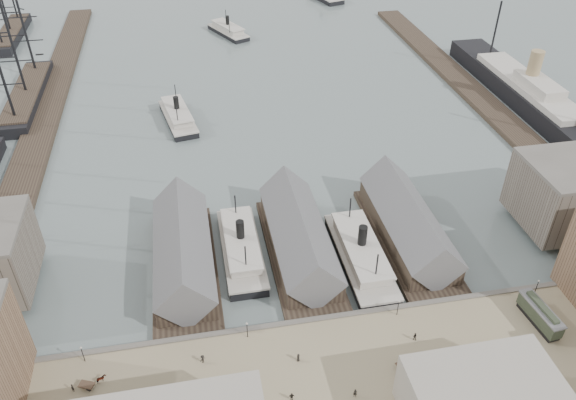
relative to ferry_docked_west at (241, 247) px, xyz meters
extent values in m
plane|color=slate|center=(13.00, -18.95, -2.42)|extent=(900.00, 900.00, 0.00)
cube|color=#887A5C|center=(13.00, -38.95, -1.42)|extent=(180.00, 30.00, 2.00)
cube|color=#59544C|center=(13.00, -24.15, -1.27)|extent=(180.00, 1.20, 2.30)
cube|color=#2D231C|center=(-55.00, 81.05, -1.62)|extent=(10.00, 220.00, 1.60)
cube|color=#2D231C|center=(91.00, 71.05, -1.62)|extent=(10.00, 180.00, 1.60)
cube|color=#2D231C|center=(-13.00, -2.95, -1.82)|extent=(14.00, 42.00, 1.20)
cube|color=#2D231C|center=(-13.00, -1.95, 1.28)|extent=(12.00, 36.00, 5.00)
cube|color=#59595B|center=(-13.00, -1.95, 3.88)|extent=(12.60, 37.00, 12.60)
cube|color=#2D231C|center=(13.00, -2.95, -1.82)|extent=(14.00, 42.00, 1.20)
cube|color=#2D231C|center=(13.00, -1.95, 1.28)|extent=(12.00, 36.00, 5.00)
cube|color=#59595B|center=(13.00, -1.95, 3.88)|extent=(12.60, 37.00, 12.60)
cube|color=#2D231C|center=(39.00, -2.95, -1.82)|extent=(14.00, 42.00, 1.20)
cube|color=#2D231C|center=(39.00, -1.95, 1.28)|extent=(12.00, 36.00, 5.00)
cube|color=#59595B|center=(39.00, -1.95, 3.88)|extent=(12.60, 37.00, 12.60)
cylinder|color=black|center=(-32.00, -25.95, 1.38)|extent=(0.16, 0.16, 3.60)
sphere|color=beige|center=(-32.00, -25.95, 3.28)|extent=(0.44, 0.44, 0.44)
cylinder|color=black|center=(-2.00, -25.95, 1.38)|extent=(0.16, 0.16, 3.60)
sphere|color=beige|center=(-2.00, -25.95, 3.28)|extent=(0.44, 0.44, 0.44)
cylinder|color=black|center=(28.00, -25.95, 1.38)|extent=(0.16, 0.16, 3.60)
sphere|color=beige|center=(28.00, -25.95, 3.28)|extent=(0.44, 0.44, 0.44)
cylinder|color=black|center=(58.00, -25.95, 1.38)|extent=(0.16, 0.16, 3.60)
sphere|color=beige|center=(58.00, -25.95, 3.28)|extent=(0.44, 0.44, 0.44)
cube|color=black|center=(0.00, 0.00, -1.49)|extent=(8.25, 28.89, 1.86)
cube|color=beige|center=(0.00, 0.00, -0.15)|extent=(8.67, 28.89, 0.52)
cube|color=beige|center=(0.00, 0.00, 1.30)|extent=(6.71, 20.63, 2.27)
cube|color=beige|center=(0.00, 0.00, 2.74)|extent=(7.22, 22.70, 0.41)
cylinder|color=black|center=(0.00, 0.00, 5.01)|extent=(1.86, 1.86, 4.64)
cylinder|color=black|center=(0.00, 9.29, 4.80)|extent=(0.31, 0.31, 6.19)
cylinder|color=black|center=(0.00, -9.29, 4.80)|extent=(0.31, 0.31, 6.19)
cube|color=black|center=(26.00, -7.73, -1.43)|extent=(8.77, 30.68, 1.97)
cube|color=beige|center=(26.00, -7.73, -0.01)|extent=(9.21, 30.68, 0.55)
cube|color=beige|center=(26.00, -7.73, 1.53)|extent=(7.12, 21.92, 2.41)
cube|color=beige|center=(26.00, -7.73, 3.06)|extent=(7.67, 24.11, 0.44)
cylinder|color=black|center=(26.00, -7.73, 5.47)|extent=(1.97, 1.97, 4.93)
cylinder|color=black|center=(26.00, 2.13, 5.25)|extent=(0.33, 0.33, 6.58)
cylinder|color=black|center=(26.00, -17.59, 5.25)|extent=(0.33, 0.33, 6.58)
cube|color=black|center=(-12.13, 68.52, -1.58)|extent=(12.05, 27.01, 1.68)
cube|color=beige|center=(-12.13, 68.52, -0.37)|extent=(12.41, 27.08, 0.47)
cube|color=beige|center=(-12.13, 68.52, 0.94)|extent=(9.33, 19.43, 2.05)
cube|color=beige|center=(-12.13, 68.52, 2.24)|extent=(10.12, 21.34, 0.37)
cylinder|color=black|center=(-12.13, 68.52, 4.29)|extent=(1.68, 1.68, 4.19)
cylinder|color=black|center=(-12.13, 76.91, 4.11)|extent=(0.28, 0.28, 5.59)
cylinder|color=black|center=(-12.13, 60.14, 4.11)|extent=(0.28, 0.28, 5.59)
cube|color=black|center=(12.26, 146.96, -1.62)|extent=(16.70, 25.45, 1.59)
cube|color=beige|center=(12.26, 146.96, -0.47)|extent=(17.02, 25.59, 0.44)
cube|color=beige|center=(12.26, 146.96, 0.76)|extent=(12.56, 18.47, 1.94)
cube|color=beige|center=(12.26, 146.96, 2.00)|extent=(13.70, 20.26, 0.35)
cylinder|color=black|center=(12.26, 146.96, 3.95)|extent=(1.59, 1.59, 3.98)
cylinder|color=black|center=(12.26, 154.91, 3.77)|extent=(0.27, 0.27, 5.30)
cylinder|color=black|center=(12.26, 139.01, 3.77)|extent=(0.27, 0.27, 5.30)
cube|color=black|center=(-62.51, 93.42, -0.53)|extent=(9.46, 54.64, 3.78)
cube|color=#2D231C|center=(-62.51, 93.42, 1.68)|extent=(8.93, 49.18, 0.63)
cylinder|color=black|center=(-62.51, 93.42, 18.60)|extent=(0.84, 0.84, 35.73)
cylinder|color=black|center=(-62.51, 112.54, 18.60)|extent=(0.84, 0.84, 35.73)
cube|color=black|center=(-80.77, 160.98, -0.74)|extent=(8.40, 46.67, 3.36)
cube|color=#2D231C|center=(-80.77, 160.98, 1.22)|extent=(7.93, 42.01, 0.56)
cube|color=black|center=(105.00, 59.18, 0.56)|extent=(12.89, 94.23, 5.95)
cube|color=beige|center=(105.00, 59.18, 4.53)|extent=(10.91, 54.55, 1.98)
cube|color=beige|center=(105.00, 54.22, 7.01)|extent=(7.94, 19.84, 2.98)
cylinder|color=tan|center=(105.00, 59.18, 11.47)|extent=(4.36, 4.36, 9.92)
cube|color=black|center=(54.40, -33.11, 0.01)|extent=(3.54, 10.32, 0.85)
cube|color=#2B3224|center=(54.40, -33.11, 1.82)|extent=(3.70, 10.86, 2.77)
cube|color=#59595B|center=(54.40, -33.11, 3.36)|extent=(3.95, 11.31, 0.32)
imported|color=black|center=(-28.57, -31.05, 0.36)|extent=(1.78, 1.70, 1.55)
cube|color=#3F2D21|center=(-30.96, -32.07, 0.48)|extent=(2.98, 2.39, 0.25)
cylinder|color=black|center=(-30.69, -32.71, 0.13)|extent=(1.04, 0.50, 1.10)
cylinder|color=black|center=(-31.24, -31.42, 0.13)|extent=(1.04, 0.50, 1.10)
imported|color=black|center=(-5.37, -35.41, 0.33)|extent=(1.93, 1.59, 1.49)
cube|color=#3F2D21|center=(-7.61, -36.72, 0.48)|extent=(3.00, 2.61, 0.25)
cylinder|color=black|center=(-7.26, -37.33, 0.13)|extent=(0.99, 0.62, 1.10)
cylinder|color=black|center=(-7.97, -36.12, 0.13)|extent=(0.99, 0.62, 1.10)
imported|color=black|center=(27.17, -38.88, 0.32)|extent=(1.50, 1.67, 1.47)
cube|color=#3F2D21|center=(24.62, -38.38, 0.48)|extent=(2.84, 1.97, 0.25)
cylinder|color=black|center=(24.48, -39.06, 0.13)|extent=(1.09, 0.29, 1.10)
cylinder|color=black|center=(24.75, -37.69, 0.13)|extent=(1.09, 0.29, 1.10)
imported|color=black|center=(-33.35, -32.16, 0.45)|extent=(0.76, 0.78, 1.73)
imported|color=black|center=(-10.79, -30.29, 0.48)|extent=(1.34, 1.20, 1.80)
imported|color=black|center=(3.58, -41.09, 0.48)|extent=(1.07, 0.49, 1.80)
imported|color=black|center=(6.40, -33.21, 0.44)|extent=(0.83, 0.98, 1.71)
imported|color=black|center=(14.43, -42.48, 0.50)|extent=(0.77, 0.64, 1.83)
imported|color=black|center=(29.08, -32.57, 0.43)|extent=(1.04, 0.98, 1.69)
imported|color=black|center=(47.92, -42.13, 0.38)|extent=(0.70, 1.09, 1.60)
imported|color=black|center=(55.34, -32.24, 0.44)|extent=(1.09, 0.83, 1.72)
imported|color=black|center=(46.87, -42.26, 0.43)|extent=(0.87, 0.98, 1.69)
camera|label=1|loc=(-7.95, -97.68, 83.65)|focal=35.00mm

